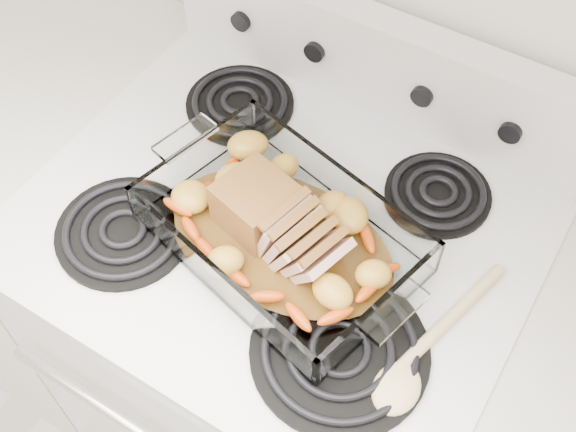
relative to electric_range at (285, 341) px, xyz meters
The scene contains 6 objects.
electric_range is the anchor object (origin of this frame).
counter_left 0.67m from the electric_range, behind, with size 0.58×0.68×0.93m.
baking_dish 0.49m from the electric_range, 62.38° to the right, with size 0.39×0.26×0.08m.
pork_roast 0.51m from the electric_range, 81.09° to the right, with size 0.21×0.10×0.08m.
roast_vegetables 0.49m from the electric_range, 37.83° to the right, with size 0.35×0.19×0.04m.
wooden_spoon 0.56m from the electric_range, 21.28° to the right, with size 0.09×0.29×0.02m.
Camera 1 is at (0.35, 1.09, 1.85)m, focal length 45.00 mm.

